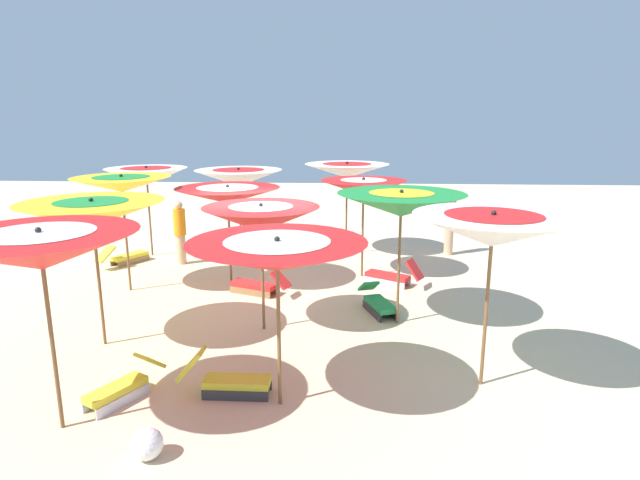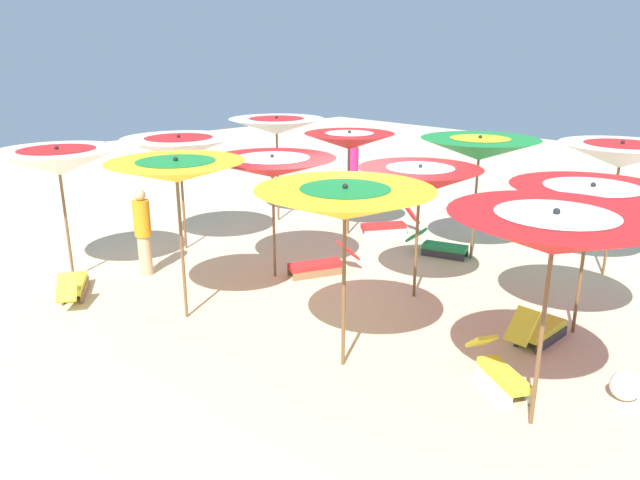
{
  "view_description": "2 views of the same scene",
  "coord_description": "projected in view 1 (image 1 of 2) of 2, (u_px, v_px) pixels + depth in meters",
  "views": [
    {
      "loc": [
        1.86,
        -9.77,
        3.69
      ],
      "look_at": [
        1.22,
        1.24,
        1.08
      ],
      "focal_mm": 29.62,
      "sensor_mm": 36.0,
      "label": 1
    },
    {
      "loc": [
        -7.31,
        -6.81,
        4.0
      ],
      "look_at": [
        -0.8,
        0.01,
        1.0
      ],
      "focal_mm": 33.76,
      "sensor_mm": 36.0,
      "label": 2
    }
  ],
  "objects": [
    {
      "name": "ground",
      "position": [
        255.0,
        308.0,
        10.46
      ],
      "size": [
        39.12,
        39.12,
        0.04
      ],
      "primitive_type": "cube",
      "color": "beige"
    },
    {
      "name": "beach_umbrella_0",
      "position": [
        147.0,
        176.0,
        13.8
      ],
      "size": [
        2.12,
        2.12,
        2.42
      ],
      "color": "brown",
      "rests_on": "ground"
    },
    {
      "name": "beach_umbrella_1",
      "position": [
        122.0,
        184.0,
        10.91
      ],
      "size": [
        2.01,
        2.01,
        2.52
      ],
      "color": "brown",
      "rests_on": "ground"
    },
    {
      "name": "beach_umbrella_2",
      "position": [
        92.0,
        213.0,
        8.25
      ],
      "size": [
        2.22,
        2.22,
        2.45
      ],
      "color": "brown",
      "rests_on": "ground"
    },
    {
      "name": "beach_umbrella_3",
      "position": [
        41.0,
        250.0,
        5.9
      ],
      "size": [
        2.17,
        2.17,
        2.49
      ],
      "color": "brown",
      "rests_on": "ground"
    },
    {
      "name": "beach_umbrella_4",
      "position": [
        239.0,
        177.0,
        13.73
      ],
      "size": [
        2.27,
        2.27,
        2.38
      ],
      "color": "brown",
      "rests_on": "ground"
    },
    {
      "name": "beach_umbrella_5",
      "position": [
        228.0,
        195.0,
        11.25
      ],
      "size": [
        2.23,
        2.23,
        2.26
      ],
      "color": "brown",
      "rests_on": "ground"
    },
    {
      "name": "beach_umbrella_6",
      "position": [
        261.0,
        219.0,
        8.91
      ],
      "size": [
        1.99,
        1.99,
        2.26
      ],
      "color": "brown",
      "rests_on": "ground"
    },
    {
      "name": "beach_umbrella_7",
      "position": [
        277.0,
        255.0,
        6.47
      ],
      "size": [
        2.23,
        2.23,
        2.26
      ],
      "color": "brown",
      "rests_on": "ground"
    },
    {
      "name": "beach_umbrella_8",
      "position": [
        347.0,
        170.0,
        13.87
      ],
      "size": [
        2.23,
        2.23,
        2.52
      ],
      "color": "brown",
      "rests_on": "ground"
    },
    {
      "name": "beach_umbrella_9",
      "position": [
        363.0,
        187.0,
        11.97
      ],
      "size": [
        1.96,
        1.96,
        2.33
      ],
      "color": "brown",
      "rests_on": "ground"
    },
    {
      "name": "beach_umbrella_10",
      "position": [
        401.0,
        204.0,
        9.15
      ],
      "size": [
        2.24,
        2.24,
        2.45
      ],
      "color": "brown",
      "rests_on": "ground"
    },
    {
      "name": "beach_umbrella_11",
      "position": [
        492.0,
        230.0,
        6.93
      ],
      "size": [
        2.11,
        2.11,
        2.49
      ],
      "color": "brown",
      "rests_on": "ground"
    },
    {
      "name": "lounger_0",
      "position": [
        229.0,
        380.0,
        7.12
      ],
      "size": [
        1.25,
        0.36,
        0.65
      ],
      "rotation": [
        0.0,
        0.0,
        6.28
      ],
      "color": "#333338",
      "rests_on": "ground"
    },
    {
      "name": "lounger_1",
      "position": [
        122.0,
        387.0,
        6.99
      ],
      "size": [
        0.82,
        1.16,
        0.51
      ],
      "rotation": [
        0.0,
        0.0,
        4.21
      ],
      "color": "silver",
      "rests_on": "ground"
    },
    {
      "name": "lounger_2",
      "position": [
        126.0,
        256.0,
        13.39
      ],
      "size": [
        0.98,
        1.37,
        0.58
      ],
      "rotation": [
        0.0,
        0.0,
        7.33
      ],
      "color": "olive",
      "rests_on": "ground"
    },
    {
      "name": "lounger_3",
      "position": [
        258.0,
        285.0,
        11.15
      ],
      "size": [
        1.37,
        0.82,
        0.57
      ],
      "rotation": [
        0.0,
        0.0,
        9.04
      ],
      "color": "olive",
      "rests_on": "ground"
    },
    {
      "name": "lounger_4",
      "position": [
        392.0,
        276.0,
        11.76
      ],
      "size": [
        1.31,
        0.97,
        0.65
      ],
      "rotation": [
        0.0,
        0.0,
        8.89
      ],
      "color": "silver",
      "rests_on": "ground"
    },
    {
      "name": "lounger_5",
      "position": [
        378.0,
        302.0,
        10.13
      ],
      "size": [
        0.75,
        1.28,
        0.5
      ],
      "rotation": [
        0.0,
        0.0,
        5.05
      ],
      "color": "#333338",
      "rests_on": "ground"
    },
    {
      "name": "beachgoer_0",
      "position": [
        450.0,
        223.0,
        14.17
      ],
      "size": [
        0.3,
        0.3,
        1.67
      ],
      "rotation": [
        0.0,
        0.0,
        6.05
      ],
      "color": "#D8A87F",
      "rests_on": "ground"
    },
    {
      "name": "beachgoer_1",
      "position": [
        180.0,
        232.0,
        13.29
      ],
      "size": [
        0.3,
        0.3,
        1.62
      ],
      "rotation": [
        0.0,
        0.0,
        5.46
      ],
      "color": "#D8A87F",
      "rests_on": "ground"
    },
    {
      "name": "beach_ball",
      "position": [
        147.0,
        444.0,
        5.79
      ],
      "size": [
        0.36,
        0.36,
        0.36
      ],
      "primitive_type": "sphere",
      "color": "white",
      "rests_on": "ground"
    }
  ]
}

